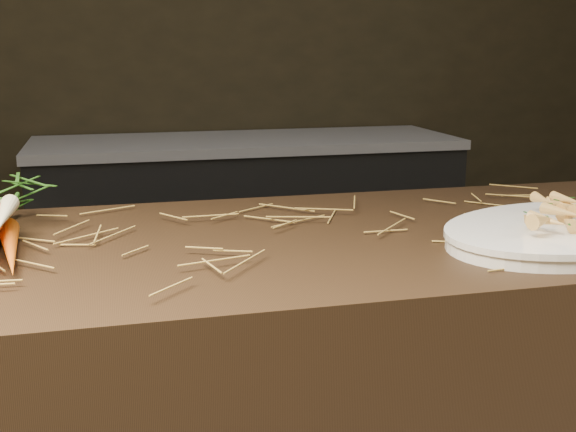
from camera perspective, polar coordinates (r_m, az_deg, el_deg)
back_counter at (r=3.23m, az=-3.24°, el=-1.23°), size 1.82×0.62×0.84m
straw_bedding at (r=1.27m, az=-0.55°, el=-1.32°), size 1.40×0.60×0.02m
serving_platter at (r=1.33m, az=21.13°, el=-1.35°), size 0.55×0.45×0.03m
roasted_veg_heap at (r=1.32m, az=21.27°, el=0.30°), size 0.27×0.23×0.05m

